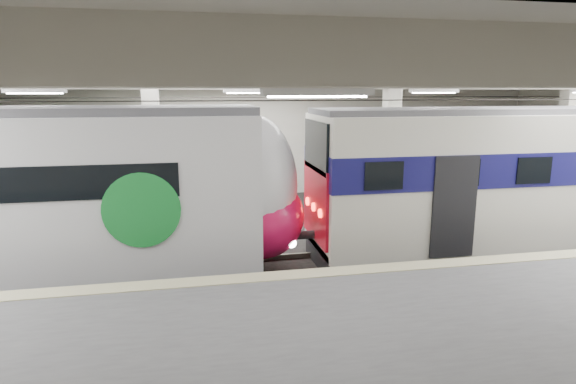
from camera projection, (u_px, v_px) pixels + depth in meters
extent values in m
cube|color=black|center=(261.00, 271.00, 13.59)|extent=(36.00, 24.00, 0.10)
cube|color=silver|center=(259.00, 67.00, 12.42)|extent=(36.00, 24.00, 0.20)
cube|color=beige|center=(231.00, 138.00, 22.60)|extent=(30.00, 0.10, 5.50)
cube|color=#BCB485|center=(282.00, 275.00, 10.23)|extent=(30.00, 0.50, 0.02)
cube|color=beige|center=(154.00, 161.00, 15.31)|extent=(0.50, 0.50, 5.50)
cube|color=beige|center=(390.00, 155.00, 16.83)|extent=(0.50, 0.50, 5.50)
cube|color=beige|center=(564.00, 150.00, 18.16)|extent=(0.50, 0.50, 5.50)
cube|color=beige|center=(259.00, 79.00, 12.49)|extent=(30.00, 18.00, 0.50)
cube|color=#59544C|center=(261.00, 267.00, 13.56)|extent=(30.00, 1.52, 0.16)
cube|color=#59544C|center=(242.00, 217.00, 18.84)|extent=(30.00, 1.52, 0.16)
cylinder|color=black|center=(259.00, 101.00, 12.60)|extent=(30.00, 0.03, 0.03)
cylinder|color=black|center=(239.00, 97.00, 17.88)|extent=(30.00, 0.03, 0.03)
cube|color=white|center=(272.00, 93.00, 10.64)|extent=(26.00, 8.40, 0.12)
ellipsoid|color=silver|center=(255.00, 185.00, 13.04)|extent=(2.28, 2.82, 3.80)
ellipsoid|color=#C91048|center=(260.00, 216.00, 13.24)|extent=(2.42, 2.88, 2.32)
cylinder|color=#188832|center=(142.00, 210.00, 11.13)|extent=(1.79, 0.06, 1.79)
cube|color=black|center=(5.00, 275.00, 12.25)|extent=(12.91, 2.02, 0.70)
cube|color=silver|center=(529.00, 176.00, 14.65)|extent=(13.37, 2.93, 3.81)
cube|color=#141353|center=(531.00, 161.00, 14.56)|extent=(13.41, 2.99, 0.93)
cube|color=#AB0B1E|center=(316.00, 203.00, 13.48)|extent=(0.08, 2.49, 2.09)
cube|color=black|center=(316.00, 146.00, 13.15)|extent=(0.08, 2.35, 1.37)
cube|color=#4C4C51|center=(536.00, 110.00, 14.24)|extent=(13.37, 2.29, 0.16)
cube|color=black|center=(523.00, 240.00, 15.08)|extent=(13.37, 2.05, 0.70)
cube|color=silver|center=(13.00, 169.00, 16.86)|extent=(13.14, 2.94, 3.55)
cube|color=#188832|center=(11.00, 155.00, 16.77)|extent=(13.18, 2.99, 0.75)
cube|color=#4C4C51|center=(6.00, 115.00, 16.47)|extent=(13.12, 2.47, 0.16)
cube|color=black|center=(19.00, 223.00, 17.27)|extent=(13.13, 2.66, 0.60)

